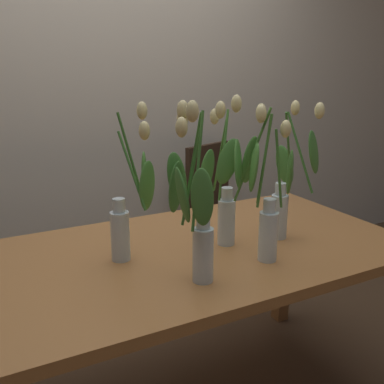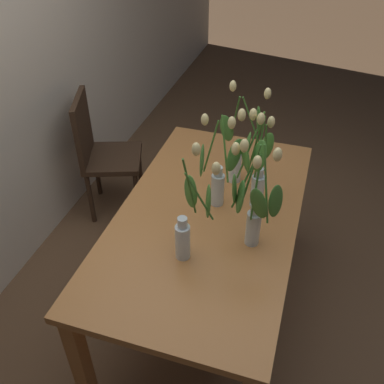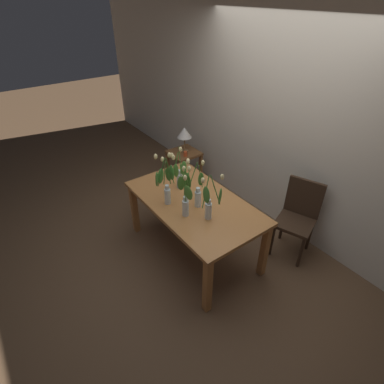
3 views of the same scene
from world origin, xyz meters
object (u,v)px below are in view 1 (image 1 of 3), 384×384
Objects in this scene: tulip_vase_0 at (128,213)px; tulip_vase_3 at (223,200)px; dining_table at (202,268)px; tulip_vase_2 at (286,194)px; dining_chair at (219,207)px; tulip_vase_1 at (264,196)px; tulip_vase_4 at (194,214)px.

tulip_vase_3 is (0.37, -0.03, 0.01)m from tulip_vase_0.
tulip_vase_3 reaches higher than dining_table.
tulip_vase_2 is (0.35, -0.07, 0.28)m from dining_table.
tulip_vase_3 is at bearing -120.66° from dining_chair.
dining_chair is at bearing 72.50° from tulip_vase_2.
dining_table is 0.40m from tulip_vase_0.
tulip_vase_0 reaches higher than tulip_vase_2.
dining_table is 0.41m from tulip_vase_1.
tulip_vase_3 is 0.33m from tulip_vase_4.
tulip_vase_1 is 1.39m from dining_chair.
dining_chair is (0.68, 0.99, -0.12)m from dining_table.
tulip_vase_4 reaches higher than dining_chair.
tulip_vase_4 is (0.13, -0.25, 0.05)m from tulip_vase_0.
tulip_vase_0 is at bearing 116.54° from tulip_vase_4.
tulip_vase_1 is 0.20m from tulip_vase_3.
dining_table is at bearing -1.94° from tulip_vase_0.
tulip_vase_0 is (-0.29, 0.01, 0.27)m from dining_table.
tulip_vase_4 is (-0.30, -0.04, -0.01)m from tulip_vase_1.
tulip_vase_0 is 1.00× the size of tulip_vase_3.
tulip_vase_3 is at bearing -15.69° from dining_table.
tulip_vase_0 is 0.97× the size of tulip_vase_1.
dining_chair is at bearing 55.61° from tulip_vase_4.
tulip_vase_2 is 0.94× the size of tulip_vase_4.
tulip_vase_2 is at bearing 32.41° from tulip_vase_1.
tulip_vase_3 is 1.24m from dining_chair.
tulip_vase_0 is 0.96× the size of tulip_vase_4.
tulip_vase_0 reaches higher than tulip_vase_3.
tulip_vase_0 reaches higher than dining_chair.
tulip_vase_2 reaches higher than dining_table.
tulip_vase_3 is (-0.05, 0.18, -0.06)m from tulip_vase_1.
tulip_vase_0 is 0.29m from tulip_vase_4.
dining_chair is (0.60, 1.01, -0.40)m from tulip_vase_3.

